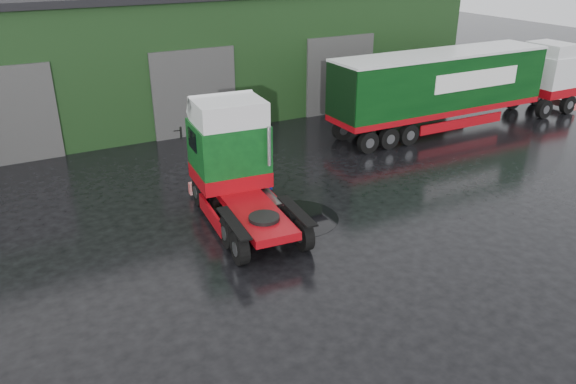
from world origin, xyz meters
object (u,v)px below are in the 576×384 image
object	(u,v)px
wash_bucket	(268,185)
tree_back_b	(221,10)
lorry_right	(439,92)
hero_tractor	(246,170)
warehouse	(155,48)

from	to	relation	value
wash_bucket	tree_back_b	distance (m)	24.95
lorry_right	hero_tractor	bearing A→B (deg)	-68.64
wash_bucket	tree_back_b	world-z (taller)	tree_back_b
warehouse	wash_bucket	distance (m)	13.72
tree_back_b	wash_bucket	bearing A→B (deg)	-108.72
lorry_right	warehouse	bearing A→B (deg)	-136.43
hero_tractor	tree_back_b	world-z (taller)	tree_back_b
hero_tractor	lorry_right	world-z (taller)	hero_tractor
hero_tractor	tree_back_b	distance (m)	27.54
warehouse	wash_bucket	xyz separation A→B (m)	(0.08, -13.38, -3.02)
wash_bucket	warehouse	bearing A→B (deg)	90.33
wash_bucket	lorry_right	bearing A→B (deg)	13.07
hero_tractor	lorry_right	distance (m)	13.01
tree_back_b	warehouse	bearing A→B (deg)	-128.66
warehouse	tree_back_b	distance (m)	12.82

